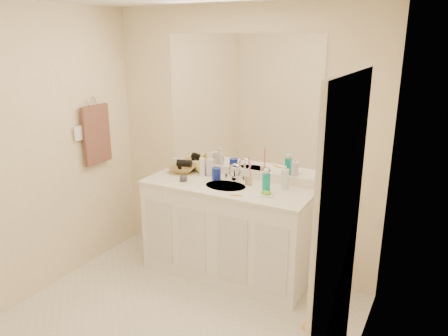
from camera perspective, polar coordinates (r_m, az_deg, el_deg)
wall_back at (r=3.99m, az=2.21°, el=3.27°), size 2.60×0.02×2.40m
wall_left at (r=3.82m, az=-24.84°, el=1.07°), size 0.02×2.60×2.40m
wall_right at (r=2.41m, az=16.63°, el=-6.87°), size 0.02×2.60×2.40m
vanity_cabinet at (r=4.02m, az=0.34°, el=-8.37°), size 1.50×0.55×0.85m
countertop at (r=3.85m, az=0.35°, el=-2.44°), size 1.52×0.57×0.03m
backsplash at (r=4.05m, az=2.07°, el=-0.63°), size 1.52×0.03×0.08m
sink_basin at (r=3.83m, az=0.21°, el=-2.49°), size 0.37×0.37×0.02m
faucet at (r=3.96m, az=1.43°, el=-0.81°), size 0.02×0.02×0.11m
mirror at (r=3.91m, az=2.23°, el=8.38°), size 1.48×0.01×1.20m
blue_mug at (r=3.97m, az=-1.00°, el=-0.75°), size 0.11×0.11×0.11m
tan_cup at (r=3.84m, az=3.22°, el=-1.61°), size 0.08×0.08×0.08m
toothbrush at (r=3.81m, az=3.38°, el=-0.08°), size 0.03×0.04×0.22m
mouthwash_bottle at (r=3.67m, az=5.54°, el=-1.96°), size 0.09×0.09×0.16m
clear_pump_bottle at (r=3.75m, az=7.96°, el=-1.47°), size 0.08×0.08×0.18m
soap_dish at (r=3.60m, az=5.52°, el=-3.55°), size 0.13×0.12×0.01m
green_soap at (r=3.60m, az=5.53°, el=-3.29°), size 0.08×0.07×0.02m
orange_comb at (r=3.60m, az=1.60°, el=-3.59°), size 0.11×0.06×0.00m
dark_jar at (r=3.95m, az=-5.33°, el=-1.39°), size 0.08×0.08×0.05m
extra_white_bottle at (r=4.08m, az=-2.86°, el=0.14°), size 0.07×0.07×0.17m
soap_bottle_white at (r=4.08m, az=-1.82°, el=0.54°), size 0.10×0.10×0.22m
soap_bottle_cream at (r=4.13m, az=-2.16°, el=0.47°), size 0.10×0.11×0.18m
soap_bottle_yellow at (r=4.18m, az=-2.86°, el=0.58°), size 0.16×0.16×0.17m
wicker_basket at (r=4.21m, az=-5.41°, el=-0.11°), size 0.31×0.31×0.06m
hair_dryer at (r=4.19m, az=-5.20°, el=0.62°), size 0.15×0.11×0.07m
towel_ring at (r=4.23m, az=-16.86°, el=8.18°), size 0.01×0.11×0.11m
hand_towel at (r=4.27m, az=-16.32°, el=4.20°), size 0.04×0.32×0.55m
switch_plate at (r=4.14m, az=-18.51°, el=4.32°), size 0.01×0.08×0.13m
door at (r=2.24m, az=14.20°, el=-14.34°), size 0.02×0.82×2.00m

